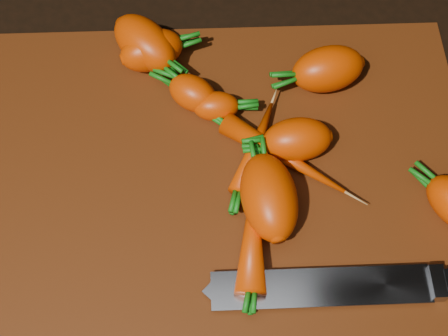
{
  "coord_description": "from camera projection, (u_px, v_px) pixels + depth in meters",
  "views": [
    {
      "loc": [
        -0.01,
        -0.27,
        0.56
      ],
      "look_at": [
        0.0,
        0.01,
        0.03
      ],
      "focal_mm": 50.0,
      "sensor_mm": 36.0,
      "label": 1
    }
  ],
  "objects": [
    {
      "name": "carrot_3",
      "position": [
        269.0,
        197.0,
        0.58
      ],
      "size": [
        0.06,
        0.1,
        0.05
      ],
      "primitive_type": "ellipsoid",
      "rotation": [
        0.0,
        0.0,
        1.7
      ],
      "color": "#CB3802",
      "rests_on": "cutting_board"
    },
    {
      "name": "carrot_0",
      "position": [
        152.0,
        51.0,
        0.66
      ],
      "size": [
        0.08,
        0.06,
        0.04
      ],
      "primitive_type": "ellipsoid",
      "rotation": [
        0.0,
        0.0,
        0.35
      ],
      "color": "#CB3802",
      "rests_on": "cutting_board"
    },
    {
      "name": "knife",
      "position": [
        343.0,
        286.0,
        0.56
      ],
      "size": [
        0.32,
        0.04,
        0.02
      ],
      "rotation": [
        0.0,
        0.0,
        0.0
      ],
      "color": "gray",
      "rests_on": "cutting_board"
    },
    {
      "name": "carrot_2",
      "position": [
        145.0,
        43.0,
        0.67
      ],
      "size": [
        0.09,
        0.09,
        0.05
      ],
      "primitive_type": "ellipsoid",
      "rotation": [
        0.0,
        0.0,
        -0.84
      ],
      "color": "#CB3802",
      "rests_on": "cutting_board"
    },
    {
      "name": "carrot_10",
      "position": [
        297.0,
        140.0,
        0.61
      ],
      "size": [
        0.07,
        0.05,
        0.04
      ],
      "primitive_type": "ellipsoid",
      "rotation": [
        0.0,
        0.0,
        3.24
      ],
      "color": "#CB3802",
      "rests_on": "cutting_board"
    },
    {
      "name": "ground",
      "position": [
        224.0,
        193.0,
        0.63
      ],
      "size": [
        2.0,
        2.0,
        0.01
      ],
      "primitive_type": "cube",
      "color": "black"
    },
    {
      "name": "carrot_7",
      "position": [
        256.0,
        146.0,
        0.62
      ],
      "size": [
        0.06,
        0.11,
        0.02
      ],
      "primitive_type": "ellipsoid",
      "rotation": [
        0.0,
        0.0,
        1.21
      ],
      "color": "#CB3802",
      "rests_on": "cutting_board"
    },
    {
      "name": "carrot_8",
      "position": [
        283.0,
        156.0,
        0.61
      ],
      "size": [
        0.13,
        0.1,
        0.02
      ],
      "primitive_type": "ellipsoid",
      "rotation": [
        0.0,
        0.0,
        -0.63
      ],
      "color": "#CB3802",
      "rests_on": "cutting_board"
    },
    {
      "name": "carrot_9",
      "position": [
        252.0,
        235.0,
        0.57
      ],
      "size": [
        0.04,
        0.11,
        0.03
      ],
      "primitive_type": "ellipsoid",
      "rotation": [
        0.0,
        0.0,
        1.48
      ],
      "color": "#CB3802",
      "rests_on": "cutting_board"
    },
    {
      "name": "cutting_board",
      "position": [
        224.0,
        188.0,
        0.62
      ],
      "size": [
        0.5,
        0.4,
        0.01
      ],
      "primitive_type": "cube",
      "color": "#5E2609",
      "rests_on": "ground"
    },
    {
      "name": "carrot_1",
      "position": [
        193.0,
        93.0,
        0.64
      ],
      "size": [
        0.06,
        0.06,
        0.04
      ],
      "primitive_type": "ellipsoid",
      "rotation": [
        0.0,
        0.0,
        2.54
      ],
      "color": "#CB3802",
      "rests_on": "cutting_board"
    },
    {
      "name": "carrot_4",
      "position": [
        328.0,
        69.0,
        0.65
      ],
      "size": [
        0.09,
        0.06,
        0.05
      ],
      "primitive_type": "ellipsoid",
      "rotation": [
        0.0,
        0.0,
        3.37
      ],
      "color": "#CB3802",
      "rests_on": "cutting_board"
    },
    {
      "name": "carrot_5",
      "position": [
        216.0,
        106.0,
        0.64
      ],
      "size": [
        0.05,
        0.03,
        0.03
      ],
      "primitive_type": "ellipsoid",
      "rotation": [
        0.0,
        0.0,
        0.01
      ],
      "color": "#CB3802",
      "rests_on": "cutting_board"
    }
  ]
}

